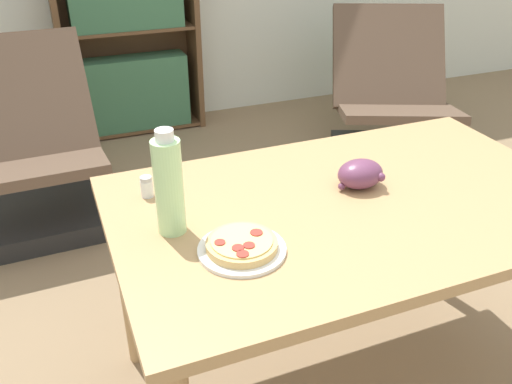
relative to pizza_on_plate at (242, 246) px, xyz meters
name	(u,v)px	position (x,y,z in m)	size (l,w,h in m)	color
ground_plane	(338,370)	(0.41, 0.15, -0.74)	(14.00, 14.00, 0.00)	#897051
dining_table	(350,227)	(0.38, 0.12, -0.11)	(1.35, 0.83, 0.72)	tan
pizza_on_plate	(242,246)	(0.00, 0.00, 0.00)	(0.22, 0.22, 0.04)	white
grape_bunch	(360,174)	(0.44, 0.18, 0.03)	(0.14, 0.12, 0.08)	#6B3856
drink_bottle	(169,185)	(-0.13, 0.15, 0.12)	(0.07, 0.07, 0.28)	#B7EAA3
salt_shaker	(147,187)	(-0.16, 0.35, 0.02)	(0.04, 0.04, 0.06)	white
lounge_chair_near	(33,171)	(-0.51, 1.57, -0.45)	(0.68, 0.77, 0.88)	black
lounge_chair_far	(389,116)	(1.52, 1.55, -0.45)	(0.88, 0.96, 0.88)	black
bookshelf	(129,38)	(0.19, 2.60, -0.10)	(0.90, 0.27, 1.38)	brown
potted_plant_floor	(379,68)	(1.90, 2.26, -0.39)	(0.44, 0.37, 0.63)	#BCB2A3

